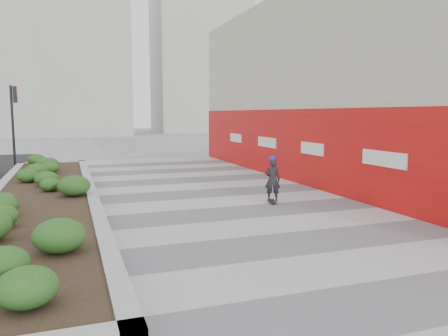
# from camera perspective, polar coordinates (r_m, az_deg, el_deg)

# --- Properties ---
(ground) EXTENTS (160.00, 160.00, 0.00)m
(ground) POSITION_cam_1_polar(r_m,az_deg,el_deg) (8.42, 16.25, -12.70)
(ground) COLOR gray
(ground) RESTS_ON ground
(walkway) EXTENTS (8.00, 36.00, 0.01)m
(walkway) POSITION_cam_1_polar(r_m,az_deg,el_deg) (10.87, 6.90, -7.91)
(walkway) COLOR #A8A8AD
(walkway) RESTS_ON ground
(building) EXTENTS (6.04, 24.08, 8.00)m
(building) POSITION_cam_1_polar(r_m,az_deg,el_deg) (19.34, 17.95, 10.21)
(building) COLOR #BDB8A1
(building) RESTS_ON ground
(planter) EXTENTS (3.00, 18.00, 0.90)m
(planter) POSITION_cam_1_polar(r_m,az_deg,el_deg) (13.62, -22.63, -3.57)
(planter) COLOR #9E9EA0
(planter) RESTS_ON ground
(traffic_signal_near) EXTENTS (0.33, 0.28, 4.20)m
(traffic_signal_near) POSITION_cam_1_polar(r_m,az_deg,el_deg) (24.02, -25.76, 6.27)
(traffic_signal_near) COLOR black
(traffic_signal_near) RESTS_ON ground
(distant_bldg_north_l) EXTENTS (16.00, 12.00, 20.00)m
(distant_bldg_north_l) POSITION_cam_1_polar(r_m,az_deg,el_deg) (61.81, -20.27, 13.34)
(distant_bldg_north_l) COLOR #ADAAA3
(distant_bldg_north_l) RESTS_ON ground
(distant_bldg_north_r) EXTENTS (14.00, 10.00, 24.00)m
(distant_bldg_north_r) POSITION_cam_1_polar(r_m,az_deg,el_deg) (69.86, -3.11, 14.64)
(distant_bldg_north_r) COLOR #ADAAA3
(distant_bldg_north_r) RESTS_ON ground
(manhole_cover) EXTENTS (0.44, 0.44, 0.01)m
(manhole_cover) POSITION_cam_1_polar(r_m,az_deg,el_deg) (11.09, 9.23, -7.65)
(manhole_cover) COLOR #595654
(manhole_cover) RESTS_ON ground
(skateboarder) EXTENTS (0.58, 0.75, 1.50)m
(skateboarder) POSITION_cam_1_polar(r_m,az_deg,el_deg) (13.78, 6.35, -1.50)
(skateboarder) COLOR beige
(skateboarder) RESTS_ON ground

